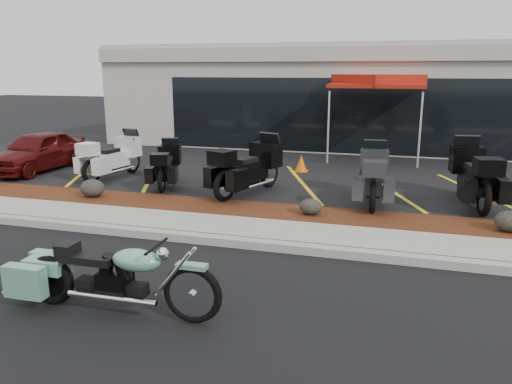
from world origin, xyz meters
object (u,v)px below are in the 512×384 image
(traffic_cone, at_px, (301,163))
(popup_canopy, at_px, (378,82))
(parked_car, at_px, (37,151))
(hero_cruiser, at_px, (192,285))
(touring_white, at_px, (131,151))

(traffic_cone, distance_m, popup_canopy, 4.22)
(parked_car, bearing_deg, traffic_cone, 16.10)
(hero_cruiser, relative_size, popup_canopy, 0.82)
(touring_white, bearing_deg, parked_car, 108.93)
(parked_car, xyz_separation_m, popup_canopy, (9.47, 5.02, 1.93))
(popup_canopy, bearing_deg, touring_white, -156.60)
(touring_white, distance_m, traffic_cone, 4.95)
(hero_cruiser, height_order, popup_canopy, popup_canopy)
(hero_cruiser, xyz_separation_m, parked_car, (-7.97, 7.00, 0.22))
(popup_canopy, bearing_deg, hero_cruiser, -108.38)
(parked_car, bearing_deg, popup_canopy, 28.96)
(touring_white, bearing_deg, hero_cruiser, -135.74)
(parked_car, distance_m, traffic_cone, 7.82)
(touring_white, xyz_separation_m, traffic_cone, (4.68, 1.58, -0.40))
(touring_white, bearing_deg, traffic_cone, -61.48)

